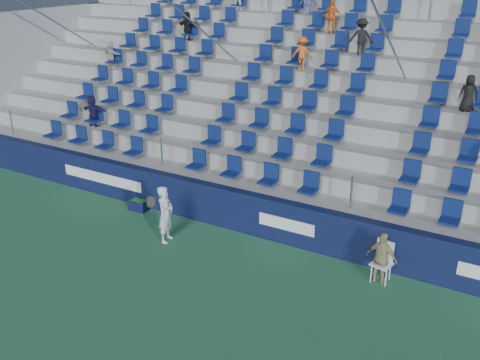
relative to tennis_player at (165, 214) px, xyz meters
name	(u,v)px	position (x,y,z in m)	size (l,w,h in m)	color
ground	(175,284)	(1.43, -1.62, -0.80)	(70.00, 70.00, 0.00)	#2E6D46
sponsor_wall	(240,211)	(1.44, 1.53, -0.20)	(24.00, 0.32, 1.20)	#10173D
grandstand	(313,114)	(1.43, 6.62, 1.33)	(24.00, 8.17, 6.63)	gray
tennis_player	(165,214)	(0.00, 0.00, 0.00)	(0.69, 0.66, 1.60)	silver
line_judge_chair	(383,258)	(5.63, 1.03, -0.23)	(0.52, 0.53, 1.00)	white
line_judge	(382,258)	(5.63, 0.88, -0.15)	(0.76, 0.32, 1.30)	tan
ball_bin	(139,204)	(-1.90, 1.13, -0.63)	(0.59, 0.41, 0.32)	#0F1437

